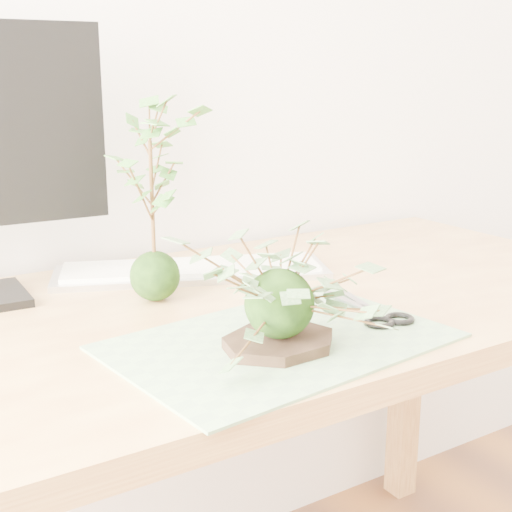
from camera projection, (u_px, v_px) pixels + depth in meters
name	position (u px, v px, depth m)	size (l,w,h in m)	color
desk	(206.00, 360.00, 1.15)	(1.60, 0.70, 0.74)	tan
cutting_mat	(280.00, 341.00, 0.98)	(0.45, 0.30, 0.00)	gray
stone_dish	(279.00, 342.00, 0.95)	(0.17, 0.17, 0.01)	black
ivy_kokedama	(280.00, 272.00, 0.93)	(0.28, 0.28, 0.19)	black
maple_kokedama	(150.00, 154.00, 1.11)	(0.20, 0.20, 0.34)	black
keyboard	(192.00, 270.00, 1.31)	(0.52, 0.33, 0.02)	silver
scissors	(382.00, 315.00, 1.07)	(0.09, 0.18, 0.01)	gray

